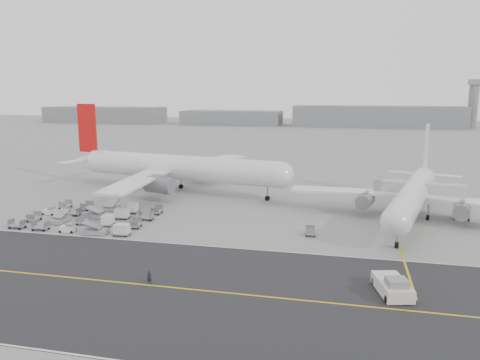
% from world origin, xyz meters
% --- Properties ---
extents(ground, '(700.00, 700.00, 0.00)m').
position_xyz_m(ground, '(0.00, 0.00, 0.00)').
color(ground, gray).
rests_on(ground, ground).
extents(taxiway, '(220.00, 59.00, 0.03)m').
position_xyz_m(taxiway, '(5.02, -17.98, 0.01)').
color(taxiway, '#2B2B2E').
rests_on(taxiway, ground).
extents(horizon_buildings, '(520.00, 28.00, 28.00)m').
position_xyz_m(horizon_buildings, '(30.00, 260.00, 0.00)').
color(horizon_buildings, gray).
rests_on(horizon_buildings, ground).
extents(control_tower, '(7.00, 7.00, 31.25)m').
position_xyz_m(control_tower, '(100.00, 265.00, 16.25)').
color(control_tower, gray).
rests_on(control_tower, ground).
extents(airliner_a, '(58.52, 57.38, 20.37)m').
position_xyz_m(airliner_a, '(-17.98, 34.47, 5.87)').
color(airliner_a, silver).
rests_on(airliner_a, ground).
extents(airliner_b, '(45.39, 46.42, 16.28)m').
position_xyz_m(airliner_b, '(33.90, 21.75, 4.70)').
color(airliner_b, silver).
rests_on(airliner_b, ground).
extents(pushback_tug, '(4.62, 8.73, 2.46)m').
position_xyz_m(pushback_tug, '(27.41, -14.02, 1.01)').
color(pushback_tug, beige).
rests_on(pushback_tug, ground).
extents(jet_bridge, '(17.59, 6.24, 6.56)m').
position_xyz_m(jet_bridge, '(35.61, 24.77, 4.57)').
color(jet_bridge, gray).
rests_on(jet_bridge, ground).
extents(gse_cluster, '(29.24, 23.92, 2.06)m').
position_xyz_m(gse_cluster, '(-23.86, 6.77, 0.00)').
color(gse_cluster, gray).
rests_on(gse_cluster, ground).
extents(stray_dolly, '(1.80, 2.63, 1.52)m').
position_xyz_m(stray_dolly, '(16.23, 6.85, 0.00)').
color(stray_dolly, silver).
rests_on(stray_dolly, ground).
extents(ground_crew_a, '(0.69, 0.52, 1.71)m').
position_xyz_m(ground_crew_a, '(-1.50, -17.56, 0.86)').
color(ground_crew_a, black).
rests_on(ground_crew_a, ground).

